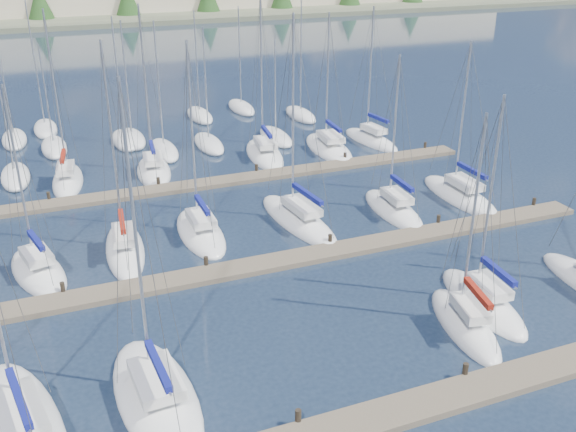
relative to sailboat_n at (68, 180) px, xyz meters
name	(u,v)px	position (x,y,z in m)	size (l,w,h in m)	color
ground	(143,98)	(10.43, 25.36, -0.20)	(400.00, 400.00, 0.00)	#212E42
dock_near	(396,412)	(10.43, -32.63, -0.05)	(44.00, 1.93, 1.10)	#6B5E4C
dock_mid	(275,262)	(10.43, -18.63, -0.05)	(44.00, 1.93, 1.10)	#6B5E4C
dock_far	(212,183)	(10.43, -4.63, -0.05)	(44.00, 1.93, 1.10)	#6B5E4C
sailboat_n	(68,180)	(0.00, 0.00, 0.00)	(3.21, 7.85, 13.85)	white
sailboat_r	(371,140)	(27.27, 0.52, -0.01)	(3.17, 8.01, 12.90)	white
sailboat_c	(156,396)	(1.46, -27.96, -0.02)	(3.75, 8.86, 14.35)	white
sailboat_p	(265,154)	(16.60, 0.36, -0.02)	(3.96, 8.81, 14.34)	white
sailboat_k	(298,220)	(13.99, -13.61, -0.02)	(3.57, 9.81, 14.41)	white
sailboat_d	(465,324)	(16.90, -28.35, -0.01)	(3.54, 7.22, 11.63)	white
sailboat_o	(154,171)	(6.72, -0.33, -0.01)	(3.50, 7.66, 13.95)	white
sailboat_q	(329,148)	(22.57, -0.17, -0.03)	(3.85, 9.01, 12.64)	white
sailboat_i	(125,249)	(2.35, -13.63, -0.01)	(3.07, 8.38, 13.48)	white
sailboat_h	(38,271)	(-2.75, -14.61, -0.02)	(4.07, 7.20, 11.69)	white
sailboat_m	(460,196)	(26.81, -14.05, -0.03)	(2.81, 8.67, 12.05)	white
sailboat_e	(483,302)	(19.07, -26.93, -0.02)	(3.02, 7.54, 11.93)	white
sailboat_l	(393,210)	(20.89, -14.49, -0.02)	(2.87, 7.65, 11.61)	white
sailboat_j	(201,232)	(7.31, -13.05, -0.02)	(2.80, 7.76, 13.08)	white
sailboat_b	(23,427)	(-3.84, -27.87, -0.03)	(4.58, 9.90, 12.99)	white
distant_boats	(128,138)	(6.09, 9.12, 0.09)	(36.93, 20.75, 13.30)	#9EA0A5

